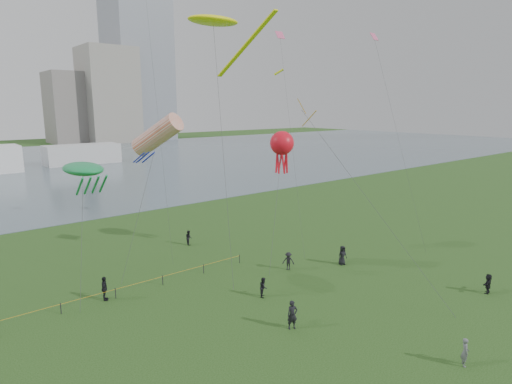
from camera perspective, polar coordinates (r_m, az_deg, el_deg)
ground_plane at (r=29.70m, az=12.97°, el=-18.38°), size 400.00×400.00×0.00m
lake at (r=118.19m, az=-28.83°, el=2.85°), size 400.00×120.00×0.08m
building_mid at (r=189.63m, az=-19.05°, el=12.07°), size 20.00×20.00×38.00m
building_low at (r=190.87m, az=-23.58°, el=10.24°), size 16.00×18.00×28.00m
pavilion_right at (r=119.26m, az=-22.15°, el=4.69°), size 18.00×7.00×5.00m
fence at (r=34.14m, az=-28.13°, el=-14.35°), size 24.07×0.07×1.05m
kite_flyer at (r=28.61m, az=26.09°, el=-18.61°), size 0.73×0.70×1.69m
spectator_a at (r=34.08m, az=1.01°, el=-12.56°), size 0.95×0.95×1.56m
spectator_b at (r=39.33m, az=4.33°, el=-9.16°), size 1.17×1.22×1.67m
spectator_c at (r=35.33m, az=-19.55°, el=-12.05°), size 0.90×1.21×1.90m
spectator_d at (r=41.25m, az=11.44°, el=-8.26°), size 1.00×0.78×1.81m
spectator_e at (r=39.21m, az=28.54°, el=-10.68°), size 1.56×0.77×1.61m
spectator_f at (r=29.65m, az=4.87°, el=-16.01°), size 0.84×0.70×1.97m
spectator_g at (r=46.62m, az=-8.96°, el=-6.02°), size 0.74×0.87×1.57m
kite_stingray at (r=37.39m, az=-5.57°, el=21.65°), size 4.55×9.90×21.77m
kite_windsock at (r=36.02m, az=-13.02°, el=7.40°), size 5.22×4.96×14.13m
kite_creature at (r=33.76m, az=-22.07°, el=2.85°), size 2.91×4.84×10.57m
kite_octopus at (r=41.16m, az=3.48°, el=6.44°), size 5.66×4.59×12.30m
kite_delta at (r=36.02m, az=7.02°, el=10.05°), size 3.34×13.87×15.24m
small_kites at (r=38.78m, az=-13.58°, el=22.52°), size 42.00×12.49×16.35m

